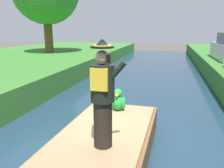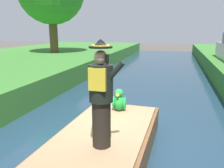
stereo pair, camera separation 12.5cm
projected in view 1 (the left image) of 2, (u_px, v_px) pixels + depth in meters
The scene contains 5 objects.
ground_plane at pixel (111, 148), 5.33m from camera, with size 80.00×80.00×0.00m, color #4C4742.
canal_water at pixel (111, 146), 5.32m from camera, with size 6.25×48.00×0.10m, color #1E384C.
boat at pixel (101, 150), 4.48m from camera, with size 1.92×4.25×0.61m.
person_pirate at pixel (103, 95), 3.80m from camera, with size 0.61×0.42×1.85m.
parrot_plush at pixel (118, 101), 5.71m from camera, with size 0.36×0.35×0.57m.
Camera 1 is at (1.19, -4.68, 2.71)m, focal length 36.67 mm.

